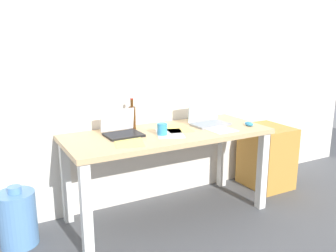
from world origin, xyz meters
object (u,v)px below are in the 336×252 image
object	(u,v)px
laptop_right	(208,118)
beer_bottle	(132,117)
laptop_left	(122,130)
water_cooler_jug	(18,218)
filing_cabinet	(267,156)
computer_mouse	(249,124)
desk	(168,144)
coffee_mug	(162,129)

from	to	relation	value
laptop_right	beer_bottle	xyz separation A→B (m)	(-0.66, 0.17, 0.05)
laptop_left	water_cooler_jug	distance (m)	1.01
laptop_right	filing_cabinet	world-z (taller)	laptop_right
computer_mouse	water_cooler_jug	size ratio (longest dim) A/B	0.22
filing_cabinet	water_cooler_jug	bearing A→B (deg)	178.93
desk	computer_mouse	bearing A→B (deg)	-11.98
water_cooler_jug	laptop_left	bearing A→B (deg)	-1.78
laptop_left	computer_mouse	distance (m)	1.13
beer_bottle	filing_cabinet	size ratio (longest dim) A/B	0.42
desk	coffee_mug	distance (m)	0.19
desk	computer_mouse	xyz separation A→B (m)	(0.73, -0.16, 0.12)
coffee_mug	water_cooler_jug	world-z (taller)	coffee_mug
computer_mouse	coffee_mug	bearing A→B (deg)	-176.73
laptop_left	coffee_mug	xyz separation A→B (m)	(0.28, -0.16, 0.01)
laptop_left	computer_mouse	size ratio (longest dim) A/B	2.90
laptop_left	water_cooler_jug	size ratio (longest dim) A/B	0.63
filing_cabinet	desk	bearing A→B (deg)	-176.47
computer_mouse	coffee_mug	distance (m)	0.83
beer_bottle	water_cooler_jug	distance (m)	1.17
desk	computer_mouse	size ratio (longest dim) A/B	17.09
laptop_left	laptop_right	world-z (taller)	laptop_right
water_cooler_jug	filing_cabinet	xyz separation A→B (m)	(2.40, -0.04, 0.11)
laptop_right	coffee_mug	bearing A→B (deg)	-167.02
desk	laptop_left	distance (m)	0.41
laptop_left	water_cooler_jug	bearing A→B (deg)	178.22
desk	filing_cabinet	size ratio (longest dim) A/B	2.72
desk	beer_bottle	bearing A→B (deg)	134.26
filing_cabinet	laptop_right	bearing A→B (deg)	-178.79
desk	coffee_mug	xyz separation A→B (m)	(-0.09, -0.06, 0.15)
desk	laptop_right	xyz separation A→B (m)	(0.44, 0.06, 0.16)
laptop_left	laptop_right	bearing A→B (deg)	-2.48
coffee_mug	beer_bottle	bearing A→B (deg)	114.70
desk	water_cooler_jug	size ratio (longest dim) A/B	3.71
filing_cabinet	computer_mouse	bearing A→B (deg)	-153.75
laptop_left	beer_bottle	size ratio (longest dim) A/B	1.09
beer_bottle	water_cooler_jug	bearing A→B (deg)	-173.62
desk	laptop_left	xyz separation A→B (m)	(-0.37, 0.09, 0.14)
beer_bottle	computer_mouse	size ratio (longest dim) A/B	2.66
computer_mouse	filing_cabinet	bearing A→B (deg)	35.91
computer_mouse	water_cooler_jug	xyz separation A→B (m)	(-1.93, 0.27, -0.55)
laptop_left	beer_bottle	distance (m)	0.21
laptop_right	water_cooler_jug	distance (m)	1.74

